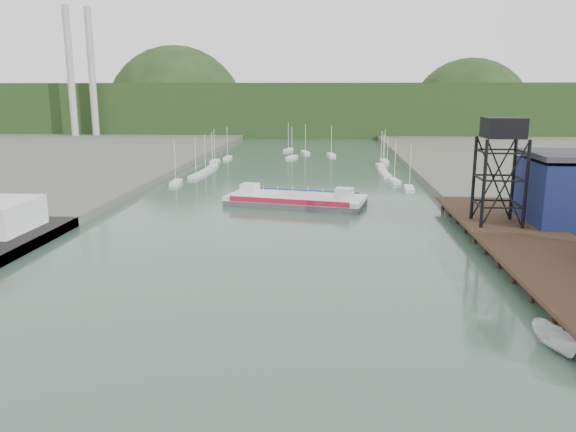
# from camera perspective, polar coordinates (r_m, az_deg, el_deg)

# --- Properties ---
(east_pier) EXTENTS (14.00, 70.00, 2.45)m
(east_pier) POSITION_cam_1_polar(r_m,az_deg,el_deg) (80.43, 24.20, -2.98)
(east_pier) COLOR black
(east_pier) RESTS_ON ground
(lift_tower) EXTENTS (6.50, 6.50, 16.00)m
(lift_tower) POSITION_cam_1_polar(r_m,az_deg,el_deg) (89.81, 20.99, 7.73)
(lift_tower) COLOR black
(lift_tower) RESTS_ON east_pier
(marina_sailboats) EXTENTS (57.71, 92.65, 0.90)m
(marina_sailboats) POSITION_cam_1_polar(r_m,az_deg,el_deg) (167.95, 1.01, 5.15)
(marina_sailboats) COLOR silver
(marina_sailboats) RESTS_ON ground
(smokestacks) EXTENTS (11.20, 8.20, 60.00)m
(smokestacks) POSITION_cam_1_polar(r_m,az_deg,el_deg) (284.87, -20.26, 13.40)
(smokestacks) COLOR #A4A49F
(smokestacks) RESTS_ON ground
(distant_hills) EXTENTS (500.00, 120.00, 80.00)m
(distant_hills) POSITION_cam_1_polar(r_m,az_deg,el_deg) (329.67, 1.92, 10.51)
(distant_hills) COLOR black
(distant_hills) RESTS_ON ground
(chain_ferry) EXTENTS (28.38, 16.24, 3.84)m
(chain_ferry) POSITION_cam_1_polar(r_m,az_deg,el_deg) (110.39, 0.79, 1.68)
(chain_ferry) COLOR #48484A
(chain_ferry) RESTS_ON ground
(motorboat) EXTENTS (3.62, 6.14, 2.23)m
(motorboat) POSITION_cam_1_polar(r_m,az_deg,el_deg) (54.23, 25.60, -11.26)
(motorboat) COLOR silver
(motorboat) RESTS_ON ground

